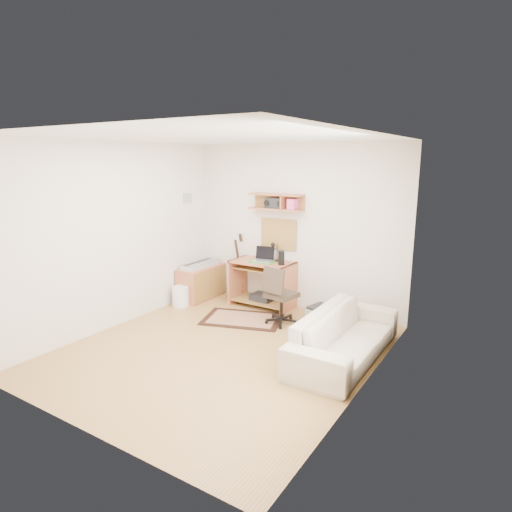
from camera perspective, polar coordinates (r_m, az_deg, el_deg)
The scene contains 22 objects.
floor at distance 5.64m, azimuth -4.48°, elevation -12.20°, with size 3.60×4.00×0.01m, color #AE8248.
ceiling at distance 5.13m, azimuth -5.00°, elevation 15.34°, with size 3.60×4.00×0.01m, color white.
back_wall at distance 6.91m, azimuth 5.28°, elevation 3.74°, with size 3.60×0.01×2.60m, color silver.
left_wall at distance 6.46m, azimuth -17.69°, elevation 2.58°, with size 0.01×4.00×2.60m, color silver.
right_wall at distance 4.41m, azimuth 14.41°, elevation -1.63°, with size 0.01×4.00×2.60m, color silver.
wall_shelf at distance 6.89m, azimuth 2.61°, elevation 7.11°, with size 0.90×0.25×0.26m, color #BB6642.
cork_board at distance 7.05m, azimuth 2.99°, elevation 2.88°, with size 0.64×0.03×0.49m, color tan.
wall_photo at distance 7.44m, azimuth -8.96°, elevation 7.53°, with size 0.02×0.20×0.15m, color #4C8CBF.
desk at distance 7.08m, azimuth 0.86°, elevation -3.66°, with size 1.00×0.55×0.75m, color #BB6642, non-canonical shape.
laptop at distance 6.94m, azimuth 0.88°, elevation 0.20°, with size 0.31×0.31×0.24m, color silver, non-canonical shape.
speaker at distance 6.74m, azimuth 3.33°, elevation -0.25°, with size 0.10×0.10×0.22m, color black.
desk_lamp at distance 6.98m, azimuth 2.78°, elevation 0.53°, with size 0.10×0.10×0.30m, color black, non-canonical shape.
pencil_cup at distance 6.93m, azimuth 3.18°, elevation -0.43°, with size 0.07×0.07×0.09m, color navy.
boombox at distance 6.89m, azimuth 2.57°, elevation 6.94°, with size 0.32×0.14×0.16m, color black.
rug at distance 6.61m, azimuth -1.77°, elevation -8.23°, with size 1.16×0.77×0.02m, color tan.
task_chair at distance 6.33m, azimuth 3.37°, elevation -5.09°, with size 0.45×0.45×0.87m, color #32271D, non-canonical shape.
cabinet at distance 7.61m, azimuth -7.16°, elevation -3.40°, with size 0.40×0.90×0.55m, color #BB6642.
music_keyboard at distance 7.53m, azimuth -7.22°, elevation -1.13°, with size 0.25×0.80×0.07m, color #B2B5BA.
guitar at distance 7.46m, azimuth -2.51°, elevation -1.38°, with size 0.30×0.19×1.12m, color #9E5430, non-canonical shape.
waste_basket at distance 7.25m, azimuth -9.87°, elevation -5.22°, with size 0.27×0.27×0.33m, color white.
printer at distance 6.65m, azimuth 9.04°, elevation -7.54°, with size 0.48×0.37×0.18m, color #A5A8AA.
sofa at distance 5.39m, azimuth 11.60°, elevation -9.16°, with size 1.96×0.57×0.76m, color beige.
Camera 1 is at (3.08, -4.09, 2.35)m, focal length 30.55 mm.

